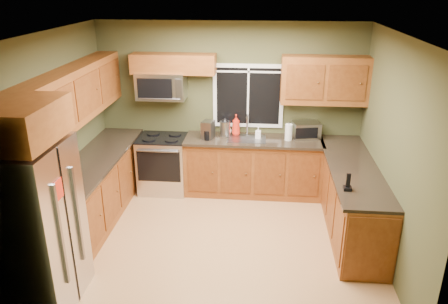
% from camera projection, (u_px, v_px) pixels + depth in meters
% --- Properties ---
extents(floor, '(4.20, 4.20, 0.00)m').
position_uv_depth(floor, '(218.00, 241.00, 5.85)').
color(floor, '#AB794B').
rests_on(floor, ground).
extents(ceiling, '(4.20, 4.20, 0.00)m').
position_uv_depth(ceiling, '(217.00, 34.00, 4.86)').
color(ceiling, white).
rests_on(ceiling, back_wall).
extents(back_wall, '(4.20, 0.00, 4.20)m').
position_uv_depth(back_wall, '(229.00, 108.00, 7.03)').
color(back_wall, '#3F4124').
rests_on(back_wall, ground).
extents(front_wall, '(4.20, 0.00, 4.20)m').
position_uv_depth(front_wall, '(194.00, 222.00, 3.69)').
color(front_wall, '#3F4124').
rests_on(front_wall, ground).
extents(left_wall, '(0.00, 3.60, 3.60)m').
position_uv_depth(left_wall, '(53.00, 142.00, 5.54)').
color(left_wall, '#3F4124').
rests_on(left_wall, ground).
extents(right_wall, '(0.00, 3.60, 3.60)m').
position_uv_depth(right_wall, '(393.00, 153.00, 5.18)').
color(right_wall, '#3F4124').
rests_on(right_wall, ground).
extents(window, '(1.12, 0.03, 1.02)m').
position_uv_depth(window, '(248.00, 96.00, 6.91)').
color(window, white).
rests_on(window, back_wall).
extents(base_cabinets_left, '(0.60, 2.65, 0.90)m').
position_uv_depth(base_cabinets_left, '(97.00, 190.00, 6.29)').
color(base_cabinets_left, brown).
rests_on(base_cabinets_left, ground).
extents(countertop_left, '(0.65, 2.65, 0.04)m').
position_uv_depth(countertop_left, '(95.00, 160.00, 6.11)').
color(countertop_left, black).
rests_on(countertop_left, base_cabinets_left).
extents(base_cabinets_back, '(2.17, 0.60, 0.90)m').
position_uv_depth(base_cabinets_back, '(253.00, 167.00, 7.04)').
color(base_cabinets_back, brown).
rests_on(base_cabinets_back, ground).
extents(countertop_back, '(2.17, 0.65, 0.04)m').
position_uv_depth(countertop_back, '(254.00, 140.00, 6.85)').
color(countertop_back, black).
rests_on(countertop_back, base_cabinets_back).
extents(base_cabinets_peninsula, '(0.60, 2.52, 0.90)m').
position_uv_depth(base_cabinets_peninsula, '(351.00, 198.00, 6.04)').
color(base_cabinets_peninsula, brown).
rests_on(base_cabinets_peninsula, ground).
extents(countertop_peninsula, '(0.65, 2.50, 0.04)m').
position_uv_depth(countertop_peninsula, '(353.00, 167.00, 5.87)').
color(countertop_peninsula, black).
rests_on(countertop_peninsula, base_cabinets_peninsula).
extents(upper_cabinets_left, '(0.33, 2.65, 0.72)m').
position_uv_depth(upper_cabinets_left, '(76.00, 94.00, 5.78)').
color(upper_cabinets_left, brown).
rests_on(upper_cabinets_left, left_wall).
extents(upper_cabinets_back_left, '(1.30, 0.33, 0.30)m').
position_uv_depth(upper_cabinets_back_left, '(173.00, 64.00, 6.68)').
color(upper_cabinets_back_left, brown).
rests_on(upper_cabinets_back_left, back_wall).
extents(upper_cabinets_back_right, '(1.30, 0.33, 0.72)m').
position_uv_depth(upper_cabinets_back_right, '(325.00, 80.00, 6.56)').
color(upper_cabinets_back_right, brown).
rests_on(upper_cabinets_back_right, back_wall).
extents(upper_cabinet_over_fridge, '(0.72, 0.90, 0.38)m').
position_uv_depth(upper_cabinet_over_fridge, '(16.00, 122.00, 4.06)').
color(upper_cabinet_over_fridge, brown).
rests_on(upper_cabinet_over_fridge, left_wall).
extents(refrigerator, '(0.74, 0.90, 1.80)m').
position_uv_depth(refrigerator, '(35.00, 227.00, 4.47)').
color(refrigerator, '#B7B7BC').
rests_on(refrigerator, ground).
extents(range, '(0.76, 0.69, 0.94)m').
position_uv_depth(range, '(164.00, 163.00, 7.14)').
color(range, '#B7B7BC').
rests_on(range, ground).
extents(microwave, '(0.76, 0.41, 0.42)m').
position_uv_depth(microwave, '(161.00, 86.00, 6.80)').
color(microwave, '#B7B7BC').
rests_on(microwave, back_wall).
extents(sink, '(0.60, 0.42, 0.36)m').
position_uv_depth(sink, '(247.00, 138.00, 6.86)').
color(sink, slate).
rests_on(sink, countertop_back).
extents(toaster_oven, '(0.47, 0.39, 0.26)m').
position_uv_depth(toaster_oven, '(306.00, 130.00, 6.85)').
color(toaster_oven, '#B7B7BC').
rests_on(toaster_oven, countertop_back).
extents(coffee_maker, '(0.21, 0.26, 0.28)m').
position_uv_depth(coffee_maker, '(208.00, 131.00, 6.82)').
color(coffee_maker, slate).
rests_on(coffee_maker, countertop_back).
extents(kettle, '(0.17, 0.17, 0.30)m').
position_uv_depth(kettle, '(225.00, 128.00, 6.93)').
color(kettle, '#B7B7BC').
rests_on(kettle, countertop_back).
extents(paper_towel_roll, '(0.12, 0.12, 0.28)m').
position_uv_depth(paper_towel_roll, '(289.00, 132.00, 6.75)').
color(paper_towel_roll, white).
rests_on(paper_towel_roll, countertop_back).
extents(soap_bottle_a, '(0.14, 0.14, 0.33)m').
position_uv_depth(soap_bottle_a, '(236.00, 125.00, 6.98)').
color(soap_bottle_a, red).
rests_on(soap_bottle_a, countertop_back).
extents(soap_bottle_b, '(0.09, 0.09, 0.18)m').
position_uv_depth(soap_bottle_b, '(258.00, 133.00, 6.84)').
color(soap_bottle_b, white).
rests_on(soap_bottle_b, countertop_back).
extents(soap_bottle_c, '(0.15, 0.15, 0.17)m').
position_uv_depth(soap_bottle_c, '(227.00, 129.00, 7.03)').
color(soap_bottle_c, white).
rests_on(soap_bottle_c, countertop_back).
extents(cordless_phone, '(0.10, 0.10, 0.21)m').
position_uv_depth(cordless_phone, '(348.00, 185.00, 5.16)').
color(cordless_phone, black).
rests_on(cordless_phone, countertop_peninsula).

